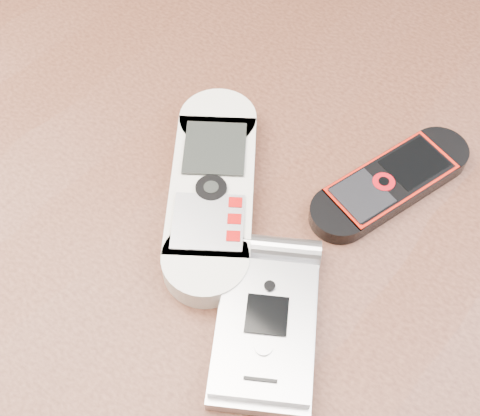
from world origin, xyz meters
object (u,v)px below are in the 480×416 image
nokia_black_red (391,182)px  motorola_razr (266,325)px  nokia_white (212,188)px  table (235,283)px

nokia_black_red → motorola_razr: 0.14m
nokia_white → motorola_razr: size_ratio=1.47×
table → nokia_black_red: bearing=48.4°
motorola_razr → nokia_black_red: bearing=57.0°
nokia_white → motorola_razr: 0.11m
nokia_white → nokia_black_red: (0.10, 0.08, -0.00)m
nokia_black_red → nokia_white: bearing=-121.6°
table → motorola_razr: bearing=-39.8°
motorola_razr → nokia_white: bearing=115.4°
table → nokia_white: bearing=175.7°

